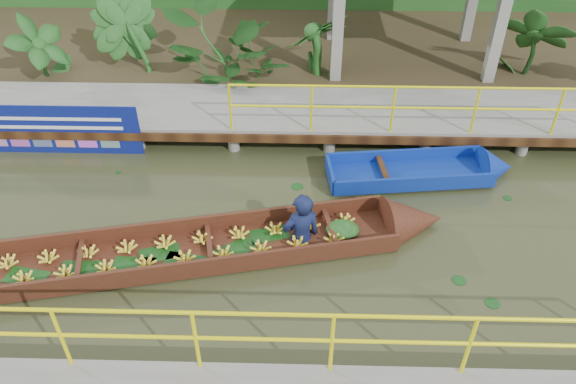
{
  "coord_description": "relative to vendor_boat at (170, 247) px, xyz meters",
  "views": [
    {
      "loc": [
        0.39,
        -7.12,
        6.61
      ],
      "look_at": [
        0.19,
        0.5,
        0.6
      ],
      "focal_mm": 35.0,
      "sensor_mm": 36.0,
      "label": 1
    }
  ],
  "objects": [
    {
      "name": "land_strip",
      "position": [
        1.71,
        8.07,
        -0.03
      ],
      "size": [
        30.0,
        8.0,
        0.45
      ],
      "primitive_type": "cube",
      "color": "#322919",
      "rests_on": "ground"
    },
    {
      "name": "moored_blue_boat",
      "position": [
        5.08,
        2.4,
        -0.1
      ],
      "size": [
        3.72,
        1.34,
        0.87
      ],
      "rotation": [
        0.0,
        0.0,
        0.11
      ],
      "color": "navy",
      "rests_on": "ground"
    },
    {
      "name": "blue_banner",
      "position": [
        -2.93,
        3.05,
        0.3
      ],
      "size": [
        3.57,
        0.04,
        1.12
      ],
      "color": "navy",
      "rests_on": "ground"
    },
    {
      "name": "far_dock",
      "position": [
        1.73,
        4.0,
        0.22
      ],
      "size": [
        16.0,
        2.06,
        1.66
      ],
      "color": "slate",
      "rests_on": "ground"
    },
    {
      "name": "ground",
      "position": [
        1.71,
        0.57,
        -0.26
      ],
      "size": [
        80.0,
        80.0,
        0.0
      ],
      "primitive_type": "plane",
      "color": "#2A2D16",
      "rests_on": "ground"
    },
    {
      "name": "tropical_plants",
      "position": [
        2.26,
        5.87,
        1.05
      ],
      "size": [
        14.38,
        1.38,
        1.72
      ],
      "color": "#174014",
      "rests_on": "ground"
    },
    {
      "name": "vendor_boat",
      "position": [
        0.0,
        0.0,
        0.0
      ],
      "size": [
        10.2,
        3.09,
        2.28
      ],
      "rotation": [
        0.0,
        0.0,
        0.21
      ],
      "color": "#3A170F",
      "rests_on": "ground"
    }
  ]
}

